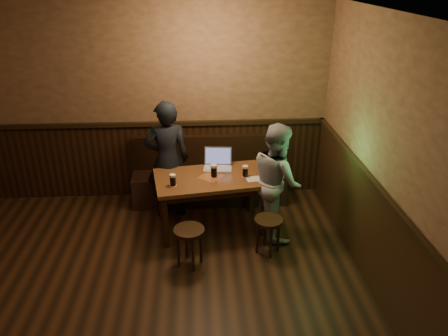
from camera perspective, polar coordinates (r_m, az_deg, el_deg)
name	(u,v)px	position (r m, az deg, el deg)	size (l,w,h in m)	color
room	(123,221)	(3.82, -13.09, -6.80)	(5.04, 6.04, 2.84)	black
bench	(209,180)	(6.41, -1.93, -1.62)	(2.20, 0.50, 0.95)	black
pub_table	(211,184)	(5.56, -1.74, -2.07)	(1.50, 1.00, 0.75)	brown
stool_left	(189,236)	(5.02, -4.57, -8.87)	(0.44, 0.44, 0.48)	black
stool_right	(268,226)	(5.25, 5.81, -7.50)	(0.38, 0.38, 0.46)	black
pint_left	(173,180)	(5.30, -6.71, -1.57)	(0.10, 0.10, 0.15)	#A92914
pint_mid	(214,171)	(5.48, -1.33, -0.37)	(0.11, 0.11, 0.17)	#A92914
pint_right	(245,171)	(5.50, 2.79, -0.41)	(0.10, 0.10, 0.15)	#A92914
laptop	(218,163)	(5.74, -0.82, 0.68)	(0.39, 0.33, 0.26)	silver
menu	(255,179)	(5.47, 4.09, -1.41)	(0.22, 0.15, 0.00)	silver
person_suit	(167,160)	(5.87, -7.40, 1.04)	(0.60, 0.39, 1.64)	black
person_grey	(277,181)	(5.46, 6.88, -1.65)	(0.72, 0.56, 1.49)	#95959A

